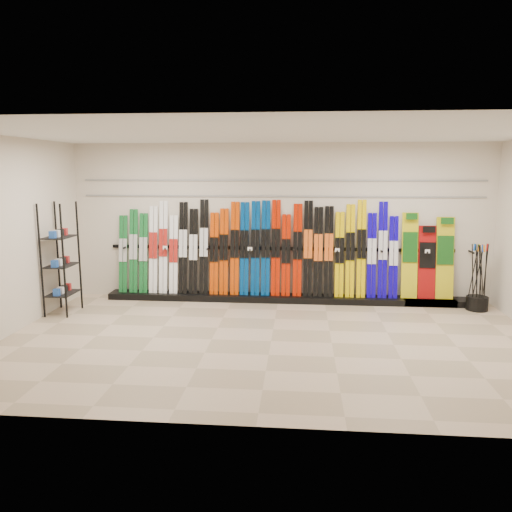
{
  "coord_description": "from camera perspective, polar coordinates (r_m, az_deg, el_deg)",
  "views": [
    {
      "loc": [
        0.4,
        -7.03,
        2.5
      ],
      "look_at": [
        -0.31,
        1.0,
        1.1
      ],
      "focal_mm": 35.0,
      "sensor_mm": 36.0,
      "label": 1
    }
  ],
  "objects": [
    {
      "name": "ceiling",
      "position": [
        7.06,
        1.86,
        13.9
      ],
      "size": [
        8.0,
        8.0,
        0.0
      ],
      "primitive_type": "plane",
      "rotation": [
        3.14,
        0.0,
        0.0
      ],
      "color": "silver",
      "rests_on": "back_wall"
    },
    {
      "name": "pole_bin",
      "position": [
        9.86,
        23.93,
        -4.95
      ],
      "size": [
        0.38,
        0.38,
        0.25
      ],
      "primitive_type": "cylinder",
      "color": "black",
      "rests_on": "floor"
    },
    {
      "name": "skis",
      "position": [
        9.55,
        0.04,
        0.6
      ],
      "size": [
        5.38,
        0.29,
        1.82
      ],
      "color": "#156629",
      "rests_on": "ski_rack_base"
    },
    {
      "name": "back_wall",
      "position": [
        9.59,
        2.67,
        3.85
      ],
      "size": [
        8.0,
        0.0,
        8.0
      ],
      "primitive_type": "plane",
      "rotation": [
        1.57,
        0.0,
        0.0
      ],
      "color": "beige",
      "rests_on": "floor"
    },
    {
      "name": "slatwall_rail_1",
      "position": [
        9.52,
        2.7,
        8.63
      ],
      "size": [
        7.6,
        0.02,
        0.03
      ],
      "primitive_type": "cube",
      "color": "gray",
      "rests_on": "back_wall"
    },
    {
      "name": "accessory_rack",
      "position": [
        9.32,
        -21.43,
        -0.26
      ],
      "size": [
        0.4,
        0.6,
        1.95
      ],
      "primitive_type": "cube",
      "color": "black",
      "rests_on": "floor"
    },
    {
      "name": "ski_rack_base",
      "position": [
        9.63,
        3.88,
        -4.86
      ],
      "size": [
        8.0,
        0.4,
        0.12
      ],
      "primitive_type": "cube",
      "color": "black",
      "rests_on": "floor"
    },
    {
      "name": "slatwall_rail_0",
      "position": [
        9.53,
        2.69,
        6.83
      ],
      "size": [
        7.6,
        0.02,
        0.03
      ],
      "primitive_type": "cube",
      "color": "gray",
      "rests_on": "back_wall"
    },
    {
      "name": "ski_poles",
      "position": [
        9.73,
        24.12,
        -2.22
      ],
      "size": [
        0.32,
        0.28,
        1.18
      ],
      "color": "black",
      "rests_on": "pole_bin"
    },
    {
      "name": "snowboards",
      "position": [
        9.82,
        19.0,
        -0.28
      ],
      "size": [
        0.95,
        0.25,
        1.59
      ],
      "color": "gold",
      "rests_on": "ski_rack_base"
    },
    {
      "name": "floor",
      "position": [
        7.47,
        1.74,
        -9.7
      ],
      "size": [
        8.0,
        8.0,
        0.0
      ],
      "primitive_type": "plane",
      "color": "tan",
      "rests_on": "ground"
    },
    {
      "name": "left_wall",
      "position": [
        8.36,
        -26.76,
        1.92
      ],
      "size": [
        0.0,
        5.0,
        5.0
      ],
      "primitive_type": "plane",
      "rotation": [
        1.57,
        0.0,
        1.57
      ],
      "color": "beige",
      "rests_on": "floor"
    }
  ]
}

